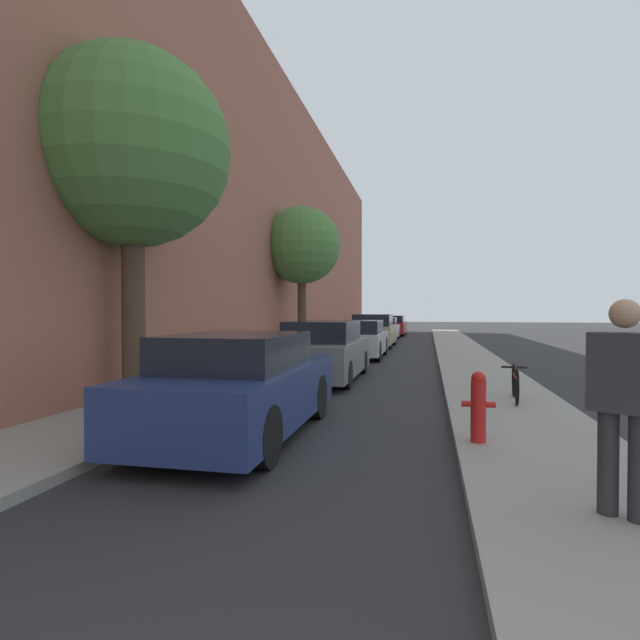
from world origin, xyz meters
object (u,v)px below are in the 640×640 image
at_px(street_tree_far, 302,246).
at_px(fire_hydrant, 478,406).
at_px(parked_car_red, 391,326).
at_px(bicycle, 515,383).
at_px(parked_car_white, 382,329).
at_px(street_tree_near, 132,151).
at_px(parked_car_silver, 360,340).
at_px(parked_car_champagne, 374,331).
at_px(pedestrian, 624,396).
at_px(parked_car_navy, 240,387).
at_px(parked_car_grey, 324,352).

relative_size(street_tree_far, fire_hydrant, 6.50).
relative_size(parked_car_red, bicycle, 3.19).
xyz_separation_m(parked_car_white, street_tree_near, (-2.43, -20.89, 3.81)).
bearing_deg(parked_car_silver, fire_hydrant, -75.58).
height_order(parked_car_champagne, parked_car_white, parked_car_champagne).
bearing_deg(pedestrian, parked_car_silver, 137.44).
height_order(fire_hydrant, bicycle, fire_hydrant).
relative_size(parked_car_champagne, bicycle, 3.18).
distance_m(parked_car_navy, street_tree_near, 4.81).
height_order(parked_car_grey, pedestrian, pedestrian).
distance_m(pedestrian, bicycle, 5.06).
distance_m(parked_car_white, street_tree_near, 21.37).
xyz_separation_m(parked_car_silver, street_tree_far, (-2.25, 0.48, 3.45)).
relative_size(parked_car_silver, bicycle, 2.81).
bearing_deg(street_tree_near, pedestrian, -29.67).
bearing_deg(street_tree_far, pedestrian, -66.64).
xyz_separation_m(parked_car_grey, pedestrian, (3.90, -7.75, 0.36)).
relative_size(parked_car_champagne, parked_car_white, 1.14).
distance_m(street_tree_far, bicycle, 11.51).
bearing_deg(bicycle, parked_car_navy, -138.11).
distance_m(parked_car_red, bicycle, 25.19).
relative_size(parked_car_champagne, pedestrian, 2.83).
bearing_deg(parked_car_navy, street_tree_near, 149.15).
distance_m(parked_car_silver, parked_car_white, 10.98).
height_order(parked_car_silver, parked_car_white, parked_car_silver).
distance_m(street_tree_near, bicycle, 7.75).
distance_m(parked_car_grey, bicycle, 4.80).
relative_size(parked_car_white, parked_car_red, 0.87).
height_order(parked_car_silver, parked_car_champagne, parked_car_champagne).
distance_m(parked_car_silver, fire_hydrant, 11.92).
distance_m(parked_car_white, street_tree_far, 11.25).
xyz_separation_m(parked_car_grey, parked_car_white, (-0.12, 16.82, -0.05)).
height_order(parked_car_navy, parked_car_white, parked_car_navy).
bearing_deg(fire_hydrant, bicycle, 73.31).
bearing_deg(parked_car_champagne, street_tree_near, -99.30).
bearing_deg(street_tree_far, street_tree_near, -92.12).
distance_m(parked_car_navy, parked_car_champagne, 17.01).
bearing_deg(parked_car_champagne, bicycle, -74.35).
bearing_deg(parked_car_grey, pedestrian, -63.25).
relative_size(parked_car_white, pedestrian, 2.47).
bearing_deg(fire_hydrant, parked_car_champagne, 100.15).
height_order(parked_car_grey, parked_car_red, parked_car_grey).
height_order(parked_car_white, fire_hydrant, parked_car_white).
xyz_separation_m(street_tree_far, pedestrian, (6.07, -14.06, -3.06)).
bearing_deg(parked_car_grey, bicycle, -34.58).
height_order(parked_car_navy, parked_car_silver, parked_car_navy).
distance_m(parked_car_red, fire_hydrant, 28.03).
xyz_separation_m(street_tree_near, bicycle, (6.50, 1.35, -4.01)).
xyz_separation_m(parked_car_navy, parked_car_grey, (-0.01, 5.60, 0.01)).
bearing_deg(parked_car_white, parked_car_silver, -88.93).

